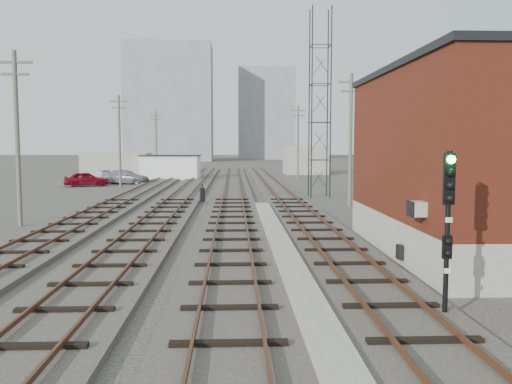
{
  "coord_description": "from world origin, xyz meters",
  "views": [
    {
      "loc": [
        -1.39,
        -8.4,
        4.23
      ],
      "look_at": [
        -0.43,
        14.74,
        2.2
      ],
      "focal_mm": 38.0,
      "sensor_mm": 36.0,
      "label": 1
    }
  ],
  "objects": [
    {
      "name": "apartment_left",
      "position": [
        -18.0,
        135.0,
        15.0
      ],
      "size": [
        22.0,
        14.0,
        30.0
      ],
      "primitive_type": "cube",
      "color": "gray",
      "rests_on": "ground"
    },
    {
      "name": "switch_stand",
      "position": [
        -3.67,
        30.86,
        0.62
      ],
      "size": [
        0.39,
        0.39,
        1.31
      ],
      "rotation": [
        0.0,
        0.0,
        0.39
      ],
      "color": "black",
      "rests_on": "ground"
    },
    {
      "name": "ground",
      "position": [
        0.0,
        60.0,
        0.0
      ],
      "size": [
        320.0,
        320.0,
        0.0
      ],
      "primitive_type": "plane",
      "color": "#282621",
      "rests_on": "ground"
    },
    {
      "name": "platform_curb",
      "position": [
        0.5,
        14.0,
        0.13
      ],
      "size": [
        0.9,
        28.0,
        0.26
      ],
      "primitive_type": "cube",
      "color": "gray",
      "rests_on": "ground"
    },
    {
      "name": "utility_pole_right_a",
      "position": [
        6.5,
        28.0,
        4.8
      ],
      "size": [
        1.8,
        0.24,
        9.0
      ],
      "color": "#595147",
      "rests_on": "ground"
    },
    {
      "name": "car_silver",
      "position": [
        -15.25,
        51.12,
        0.64
      ],
      "size": [
        4.11,
        2.5,
        1.28
      ],
      "primitive_type": "imported",
      "rotation": [
        0.0,
        0.0,
        1.25
      ],
      "color": "#A6A8AE",
      "rests_on": "ground"
    },
    {
      "name": "lattice_tower",
      "position": [
        5.5,
        35.0,
        7.5
      ],
      "size": [
        1.6,
        1.6,
        15.0
      ],
      "color": "black",
      "rests_on": "ground"
    },
    {
      "name": "track_mid_left",
      "position": [
        -5.5,
        39.0,
        0.11
      ],
      "size": [
        3.2,
        90.0,
        0.39
      ],
      "color": "#332D28",
      "rests_on": "ground"
    },
    {
      "name": "apartment_right",
      "position": [
        8.0,
        150.0,
        13.0
      ],
      "size": [
        16.0,
        12.0,
        26.0
      ],
      "primitive_type": "cube",
      "color": "gray",
      "rests_on": "ground"
    },
    {
      "name": "car_red",
      "position": [
        -16.39,
        47.17,
        0.75
      ],
      "size": [
        4.73,
        3.09,
        1.5
      ],
      "primitive_type": "imported",
      "rotation": [
        0.0,
        0.0,
        1.9
      ],
      "color": "maroon",
      "rests_on": "ground"
    },
    {
      "name": "utility_pole_left_a",
      "position": [
        -12.5,
        20.0,
        4.8
      ],
      "size": [
        1.8,
        0.24,
        9.0
      ],
      "color": "#595147",
      "rests_on": "ground"
    },
    {
      "name": "car_grey",
      "position": [
        -13.06,
        50.5,
        0.75
      ],
      "size": [
        5.54,
        3.22,
        1.51
      ],
      "primitive_type": "imported",
      "rotation": [
        0.0,
        0.0,
        1.35
      ],
      "color": "gray",
      "rests_on": "ground"
    },
    {
      "name": "track_left",
      "position": [
        -9.5,
        39.0,
        0.11
      ],
      "size": [
        3.2,
        90.0,
        0.39
      ],
      "color": "#332D28",
      "rests_on": "ground"
    },
    {
      "name": "signal_mast",
      "position": [
        3.7,
        4.14,
        2.41
      ],
      "size": [
        0.4,
        0.41,
        4.09
      ],
      "color": "gray",
      "rests_on": "ground"
    },
    {
      "name": "site_trailer",
      "position": [
        -9.04,
        57.51,
        1.51
      ],
      "size": [
        7.35,
        3.69,
        3.0
      ],
      "rotation": [
        0.0,
        0.0,
        -0.08
      ],
      "color": "white",
      "rests_on": "ground"
    },
    {
      "name": "utility_pole_right_b",
      "position": [
        6.5,
        58.0,
        4.8
      ],
      "size": [
        1.8,
        0.24,
        9.0
      ],
      "color": "#595147",
      "rests_on": "ground"
    },
    {
      "name": "track_right",
      "position": [
        2.5,
        39.0,
        0.11
      ],
      "size": [
        3.2,
        90.0,
        0.39
      ],
      "color": "#332D28",
      "rests_on": "ground"
    },
    {
      "name": "track_mid_right",
      "position": [
        -1.5,
        39.0,
        0.11
      ],
      "size": [
        3.2,
        90.0,
        0.39
      ],
      "color": "#332D28",
      "rests_on": "ground"
    },
    {
      "name": "utility_pole_left_b",
      "position": [
        -12.5,
        45.0,
        4.8
      ],
      "size": [
        1.8,
        0.24,
        9.0
      ],
      "color": "#595147",
      "rests_on": "ground"
    },
    {
      "name": "shed_left",
      "position": [
        -16.0,
        60.0,
        1.6
      ],
      "size": [
        8.0,
        5.0,
        3.2
      ],
      "primitive_type": "cube",
      "color": "gray",
      "rests_on": "ground"
    },
    {
      "name": "shed_right",
      "position": [
        9.0,
        70.0,
        2.0
      ],
      "size": [
        6.0,
        6.0,
        4.0
      ],
      "primitive_type": "cube",
      "color": "gray",
      "rests_on": "ground"
    },
    {
      "name": "utility_pole_left_c",
      "position": [
        -12.5,
        70.0,
        4.8
      ],
      "size": [
        1.8,
        0.24,
        9.0
      ],
      "color": "#595147",
      "rests_on": "ground"
    },
    {
      "name": "brick_building",
      "position": [
        7.5,
        12.0,
        3.63
      ],
      "size": [
        6.54,
        12.2,
        7.22
      ],
      "color": "gray",
      "rests_on": "ground"
    }
  ]
}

